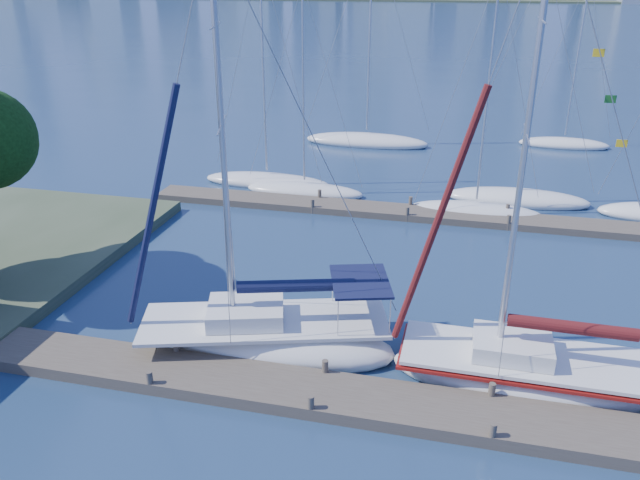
# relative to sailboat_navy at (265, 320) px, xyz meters

# --- Properties ---
(ground) EXTENTS (700.00, 700.00, 0.00)m
(ground) POSITION_rel_sailboat_navy_xyz_m (2.44, -2.43, -1.03)
(ground) COLOR #18314E
(ground) RESTS_ON ground
(near_dock) EXTENTS (26.00, 2.00, 0.40)m
(near_dock) POSITION_rel_sailboat_navy_xyz_m (2.44, -2.43, -0.83)
(near_dock) COLOR #4B4137
(near_dock) RESTS_ON ground
(far_dock) EXTENTS (30.00, 1.80, 0.36)m
(far_dock) POSITION_rel_sailboat_navy_xyz_m (4.44, 13.57, -0.85)
(far_dock) COLOR #4B4137
(far_dock) RESTS_ON ground
(sailboat_navy) EXTENTS (9.35, 5.34, 13.70)m
(sailboat_navy) POSITION_rel_sailboat_navy_xyz_m (0.00, 0.00, 0.00)
(sailboat_navy) COLOR silver
(sailboat_navy) RESTS_ON ground
(sailboat_maroon) EXTENTS (8.41, 2.82, 14.01)m
(sailboat_maroon) POSITION_rel_sailboat_navy_xyz_m (8.55, -0.10, 0.08)
(sailboat_maroon) COLOR silver
(sailboat_maroon) RESTS_ON ground
(bg_boat_0) EXTENTS (8.01, 4.50, 13.09)m
(bg_boat_0) POSITION_rel_sailboat_navy_xyz_m (-5.38, 16.82, -0.78)
(bg_boat_0) COLOR silver
(bg_boat_0) RESTS_ON ground
(bg_boat_1) EXTENTS (7.03, 2.67, 11.61)m
(bg_boat_1) POSITION_rel_sailboat_navy_xyz_m (-2.76, 15.67, -0.80)
(bg_boat_1) COLOR silver
(bg_boat_1) RESTS_ON ground
(bg_boat_2) EXTENTS (7.08, 4.36, 12.40)m
(bg_boat_2) POSITION_rel_sailboat_navy_xyz_m (6.85, 14.57, -0.79)
(bg_boat_2) COLOR silver
(bg_boat_2) RESTS_ON ground
(bg_boat_3) EXTENTS (7.76, 2.33, 12.63)m
(bg_boat_3) POSITION_rel_sailboat_navy_xyz_m (9.09, 17.05, -0.77)
(bg_boat_3) COLOR silver
(bg_boat_3) RESTS_ON ground
(bg_boat_6) EXTENTS (9.46, 4.50, 15.22)m
(bg_boat_6) POSITION_rel_sailboat_navy_xyz_m (-1.15, 27.58, -0.73)
(bg_boat_6) COLOR silver
(bg_boat_6) RESTS_ON ground
(bg_boat_7) EXTENTS (6.57, 2.95, 12.05)m
(bg_boat_7) POSITION_rel_sailboat_navy_xyz_m (13.00, 30.35, -0.79)
(bg_boat_7) COLOR silver
(bg_boat_7) RESTS_ON ground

